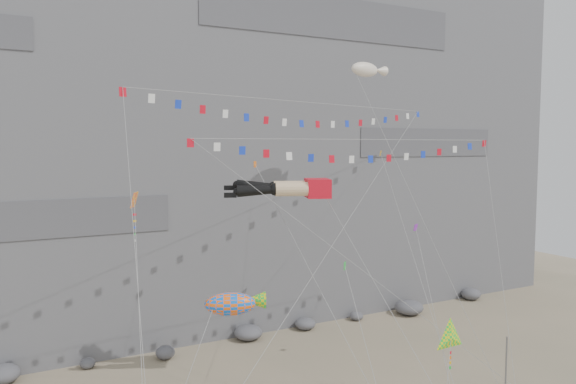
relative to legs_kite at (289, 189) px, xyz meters
name	(u,v)px	position (x,y,z in m)	size (l,w,h in m)	color
cliff	(192,79)	(2.07, 26.64, 10.27)	(80.00, 28.00, 50.00)	slate
talus_boulders	(248,333)	(2.07, 11.64, -14.13)	(60.00, 3.00, 1.20)	#5D5D62
anchor_pole_right	(506,365)	(13.66, -7.30, -12.64)	(0.12, 0.12, 4.18)	slate
legs_kite	(289,189)	(0.00, 0.00, 0.00)	(9.14, 16.10, 19.69)	red
flag_banner_upper	(310,103)	(4.05, 4.07, 6.29)	(31.60, 18.32, 29.54)	red
flag_banner_lower	(362,140)	(6.31, 0.26, 3.39)	(26.88, 8.07, 21.39)	red
harlequin_kite	(134,201)	(-11.12, -2.25, -0.13)	(2.28, 7.88, 16.19)	#FA1B31
fish_windsock	(230,304)	(-6.69, -5.50, -5.87)	(8.42, 4.76, 11.37)	#FF5B0D
delta_kite	(451,338)	(7.08, -8.51, -9.17)	(5.79, 4.15, 8.07)	yellow
blimp_windsock	(365,70)	(10.16, 5.24, 9.32)	(6.06, 12.91, 27.05)	#FAE8CD
small_kite_a	(259,171)	(-0.60, 3.63, 1.08)	(2.71, 16.35, 22.72)	orange
small_kite_b	(416,230)	(10.55, -1.11, -3.53)	(5.84, 11.11, 16.29)	purple
small_kite_c	(346,269)	(1.29, -5.14, -4.77)	(1.89, 8.01, 12.54)	green
small_kite_d	(383,160)	(9.87, 2.27, 1.77)	(4.82, 15.31, 22.90)	orange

